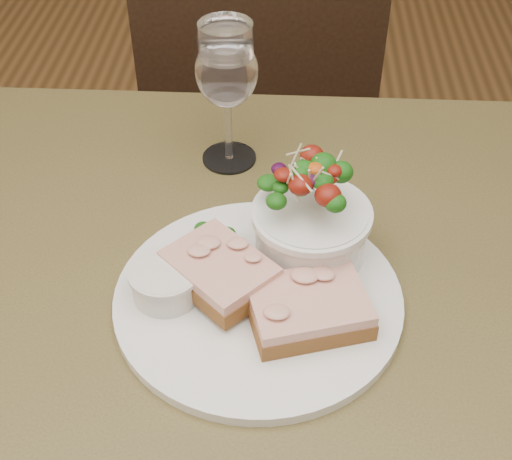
# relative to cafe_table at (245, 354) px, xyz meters

# --- Properties ---
(cafe_table) EXTENTS (0.80, 0.80, 0.75)m
(cafe_table) POSITION_rel_cafe_table_xyz_m (0.00, 0.00, 0.00)
(cafe_table) COLOR #42371C
(cafe_table) RESTS_ON ground
(chair_far) EXTENTS (0.48, 0.48, 0.90)m
(chair_far) POSITION_rel_cafe_table_xyz_m (-0.04, 0.75, -0.36)
(chair_far) COLOR black
(chair_far) RESTS_ON ground
(dinner_plate) EXTENTS (0.30, 0.30, 0.01)m
(dinner_plate) POSITION_rel_cafe_table_xyz_m (0.02, -0.01, 0.11)
(dinner_plate) COLOR white
(dinner_plate) RESTS_ON cafe_table
(sandwich_front) EXTENTS (0.13, 0.11, 0.03)m
(sandwich_front) POSITION_rel_cafe_table_xyz_m (0.07, -0.04, 0.13)
(sandwich_front) COLOR #4F2B15
(sandwich_front) RESTS_ON dinner_plate
(sandwich_back) EXTENTS (0.13, 0.13, 0.03)m
(sandwich_back) POSITION_rel_cafe_table_xyz_m (-0.02, -0.00, 0.14)
(sandwich_back) COLOR #4F2B15
(sandwich_back) RESTS_ON dinner_plate
(ramekin) EXTENTS (0.07, 0.07, 0.04)m
(ramekin) POSITION_rel_cafe_table_xyz_m (-0.08, -0.02, 0.13)
(ramekin) COLOR silver
(ramekin) RESTS_ON dinner_plate
(salad_bowl) EXTENTS (0.12, 0.12, 0.13)m
(salad_bowl) POSITION_rel_cafe_table_xyz_m (0.07, 0.05, 0.17)
(salad_bowl) COLOR white
(salad_bowl) RESTS_ON dinner_plate
(garnish) EXTENTS (0.05, 0.04, 0.02)m
(garnish) POSITION_rel_cafe_table_xyz_m (-0.04, 0.06, 0.12)
(garnish) COLOR #0C3B0A
(garnish) RESTS_ON dinner_plate
(wine_glass) EXTENTS (0.08, 0.08, 0.18)m
(wine_glass) POSITION_rel_cafe_table_xyz_m (-0.03, 0.24, 0.22)
(wine_glass) COLOR white
(wine_glass) RESTS_ON cafe_table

